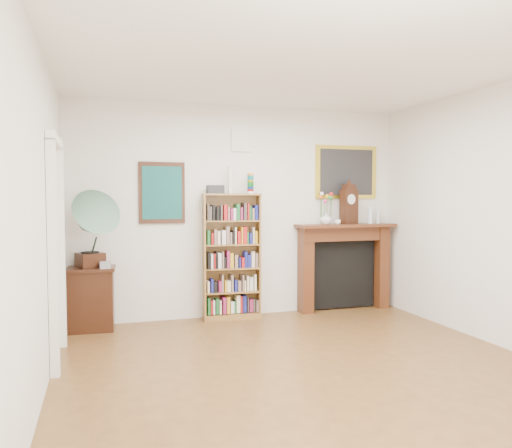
{
  "coord_description": "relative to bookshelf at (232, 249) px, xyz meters",
  "views": [
    {
      "loc": [
        -1.79,
        -3.94,
        1.59
      ],
      "look_at": [
        -0.07,
        1.6,
        1.28
      ],
      "focal_mm": 35.0,
      "sensor_mm": 36.0,
      "label": 1
    }
  ],
  "objects": [
    {
      "name": "door_casing",
      "position": [
        -2.03,
        -1.14,
        0.35
      ],
      "size": [
        0.08,
        1.02,
        2.17
      ],
      "color": "white",
      "rests_on": "left_wall"
    },
    {
      "name": "teacup",
      "position": [
        1.49,
        -0.07,
        0.34
      ],
      "size": [
        0.09,
        0.09,
        0.07
      ],
      "primitive_type": "imported",
      "rotation": [
        0.0,
        0.0,
        0.06
      ],
      "color": "white",
      "rests_on": "fireplace"
    },
    {
      "name": "teal_poster",
      "position": [
        -0.88,
        0.13,
        0.74
      ],
      "size": [
        0.58,
        0.04,
        0.78
      ],
      "color": "black",
      "rests_on": "back_wall"
    },
    {
      "name": "fireplace",
      "position": [
        1.65,
        0.05,
        -0.19
      ],
      "size": [
        1.45,
        0.38,
        1.22
      ],
      "rotation": [
        0.0,
        0.0,
        0.03
      ],
      "color": "#472310",
      "rests_on": "floor"
    },
    {
      "name": "gilt_painting",
      "position": [
        1.72,
        0.13,
        1.04
      ],
      "size": [
        0.95,
        0.04,
        0.75
      ],
      "color": "gold",
      "rests_on": "back_wall"
    },
    {
      "name": "gramophone",
      "position": [
        -1.76,
        -0.2,
        0.36
      ],
      "size": [
        0.79,
        0.86,
        0.92
      ],
      "rotation": [
        0.0,
        0.0,
        0.41
      ],
      "color": "black",
      "rests_on": "side_cabinet"
    },
    {
      "name": "bottle_left",
      "position": [
        2.03,
        -0.01,
        0.42
      ],
      "size": [
        0.07,
        0.07,
        0.24
      ],
      "primitive_type": "cylinder",
      "color": "silver",
      "rests_on": "fireplace"
    },
    {
      "name": "small_picture",
      "position": [
        0.17,
        0.13,
        1.44
      ],
      "size": [
        0.26,
        0.04,
        0.3
      ],
      "color": "white",
      "rests_on": "back_wall"
    },
    {
      "name": "flower_vase",
      "position": [
        1.35,
        0.02,
        0.39
      ],
      "size": [
        0.2,
        0.2,
        0.16
      ],
      "primitive_type": "imported",
      "rotation": [
        0.0,
        0.0,
        0.31
      ],
      "color": "white",
      "rests_on": "fireplace"
    },
    {
      "name": "room",
      "position": [
        0.17,
        -2.34,
        0.48
      ],
      "size": [
        4.51,
        5.01,
        2.81
      ],
      "color": "#57381A",
      "rests_on": "ground"
    },
    {
      "name": "mantel_clock",
      "position": [
        1.7,
        -0.0,
        0.57
      ],
      "size": [
        0.26,
        0.19,
        0.55
      ],
      "rotation": [
        0.0,
        0.0,
        0.27
      ],
      "color": "black",
      "rests_on": "fireplace"
    },
    {
      "name": "bookshelf",
      "position": [
        0.0,
        0.0,
        0.0
      ],
      "size": [
        0.78,
        0.34,
        1.89
      ],
      "rotation": [
        0.0,
        0.0,
        -0.1
      ],
      "color": "brown",
      "rests_on": "floor"
    },
    {
      "name": "cd_stack",
      "position": [
        -1.58,
        -0.21,
        -0.12
      ],
      "size": [
        0.13,
        0.13,
        0.08
      ],
      "primitive_type": "cube",
      "rotation": [
        0.0,
        0.0,
        -0.06
      ],
      "color": "#AAABB7",
      "rests_on": "side_cabinet"
    },
    {
      "name": "side_cabinet",
      "position": [
        -1.75,
        -0.07,
        -0.54
      ],
      "size": [
        0.58,
        0.44,
        0.76
      ],
      "primitive_type": "cube",
      "rotation": [
        0.0,
        0.0,
        -0.06
      ],
      "color": "black",
      "rests_on": "floor"
    },
    {
      "name": "bottle_right",
      "position": [
        2.18,
        0.03,
        0.4
      ],
      "size": [
        0.06,
        0.06,
        0.2
      ],
      "primitive_type": "cylinder",
      "color": "silver",
      "rests_on": "fireplace"
    }
  ]
}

